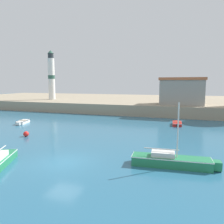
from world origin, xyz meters
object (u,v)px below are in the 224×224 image
Objects in this scene: sailboat_green_0 at (172,161)px; dinghy_red_4 at (177,123)px; dinghy_white_3 at (23,122)px; harbor_shed_near_wharf at (182,91)px; mooring_buoy at (26,134)px; lighthouse at (51,76)px.

sailboat_green_0 reaches higher than dinghy_red_4.
dinghy_white_3 is 29.32m from harbor_shed_near_wharf.
sailboat_green_0 is 10.23× the size of mooring_buoy.
harbor_shed_near_wharf is (-0.11, 28.40, 4.27)m from sailboat_green_0.
dinghy_red_4 is 20.99m from mooring_buoy.
harbor_shed_near_wharf is at bearing 88.63° from dinghy_red_4.
sailboat_green_0 is 45.94m from lighthouse.
dinghy_red_4 is (-0.38, 17.20, -0.20)m from sailboat_green_0.
sailboat_green_0 is 25.47m from dinghy_white_3.
mooring_buoy is 0.07× the size of harbor_shed_near_wharf.
lighthouse is (-9.02, 21.21, 7.84)m from dinghy_white_3.
dinghy_red_4 is 5.78× the size of mooring_buoy.
dinghy_red_4 is 0.29× the size of lighthouse.
harbor_shed_near_wharf is at bearing 90.22° from sailboat_green_0.
sailboat_green_0 is at bearing -24.96° from dinghy_white_3.
mooring_buoy is at bearing 166.44° from sailboat_green_0.
lighthouse reaches higher than mooring_buoy.
mooring_buoy is at bearing -141.16° from dinghy_red_4.
lighthouse is at bearing 135.14° from sailboat_green_0.
sailboat_green_0 is 28.72m from harbor_shed_near_wharf.
harbor_shed_near_wharf reaches higher than mooring_buoy.
dinghy_white_3 is 9.25m from mooring_buoy.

